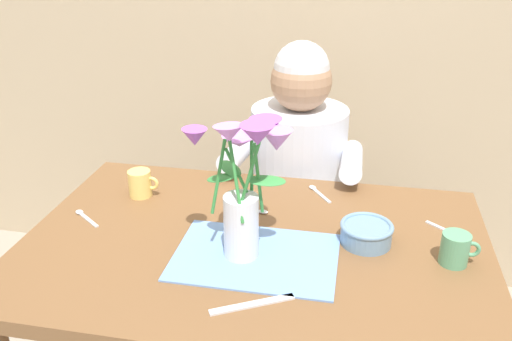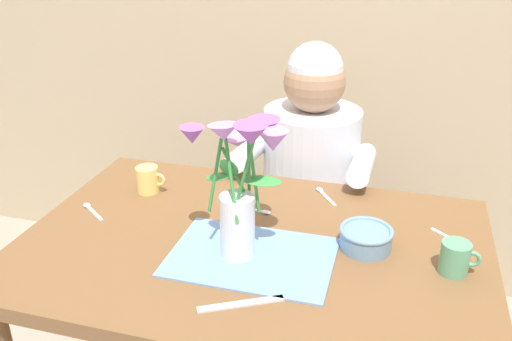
{
  "view_description": "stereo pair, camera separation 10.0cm",
  "coord_description": "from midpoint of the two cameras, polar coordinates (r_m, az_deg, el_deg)",
  "views": [
    {
      "loc": [
        0.23,
        -1.17,
        1.5
      ],
      "look_at": [
        -0.01,
        0.05,
        0.92
      ],
      "focal_mm": 38.14,
      "sensor_mm": 36.0,
      "label": 1
    },
    {
      "loc": [
        0.33,
        -1.15,
        1.5
      ],
      "look_at": [
        -0.01,
        0.05,
        0.92
      ],
      "focal_mm": 38.14,
      "sensor_mm": 36.0,
      "label": 2
    }
  ],
  "objects": [
    {
      "name": "seated_person",
      "position": [
        2.02,
        2.9,
        -2.7
      ],
      "size": [
        0.45,
        0.47,
        1.14
      ],
      "rotation": [
        0.0,
        0.0,
        0.02
      ],
      "color": "#4C4C56",
      "rests_on": "ground_plane"
    },
    {
      "name": "flower_vase",
      "position": [
        1.26,
        -3.43,
        -1.02
      ],
      "size": [
        0.27,
        0.23,
        0.37
      ],
      "color": "silver",
      "rests_on": "dining_table"
    },
    {
      "name": "ceramic_mug",
      "position": [
        1.38,
        18.26,
        -7.92
      ],
      "size": [
        0.09,
        0.07,
        0.08
      ],
      "color": "#569970",
      "rests_on": "dining_table"
    },
    {
      "name": "ceramic_bowl",
      "position": [
        1.41,
        9.5,
        -6.49
      ],
      "size": [
        0.14,
        0.14,
        0.06
      ],
      "color": "#6689A8",
      "rests_on": "dining_table"
    },
    {
      "name": "spoon_2",
      "position": [
        1.61,
        -19.34,
        -4.52
      ],
      "size": [
        0.1,
        0.08,
        0.01
      ],
      "color": "silver",
      "rests_on": "dining_table"
    },
    {
      "name": "dinner_knife",
      "position": [
        1.2,
        -2.86,
        -13.91
      ],
      "size": [
        0.18,
        0.11,
        0.0
      ],
      "primitive_type": "cube",
      "rotation": [
        0.0,
        0.0,
        0.5
      ],
      "color": "silver",
      "rests_on": "dining_table"
    },
    {
      "name": "spoon_1",
      "position": [
        1.55,
        -2.0,
        -4.23
      ],
      "size": [
        0.12,
        0.04,
        0.01
      ],
      "color": "silver",
      "rests_on": "dining_table"
    },
    {
      "name": "spoon_0",
      "position": [
        1.66,
        4.68,
        -2.2
      ],
      "size": [
        0.08,
        0.11,
        0.01
      ],
      "color": "silver",
      "rests_on": "dining_table"
    },
    {
      "name": "dining_table",
      "position": [
        1.47,
        -2.16,
        -10.73
      ],
      "size": [
        1.2,
        0.8,
        0.74
      ],
      "color": "brown",
      "rests_on": "ground_plane"
    },
    {
      "name": "spoon_3",
      "position": [
        1.52,
        18.1,
        -6.26
      ],
      "size": [
        0.1,
        0.09,
        0.01
      ],
      "color": "silver",
      "rests_on": "dining_table"
    },
    {
      "name": "striped_placemat",
      "position": [
        1.35,
        -2.2,
        -9.07
      ],
      "size": [
        0.4,
        0.28,
        0.0
      ],
      "primitive_type": "cube",
      "color": "#6B93D1",
      "rests_on": "dining_table"
    },
    {
      "name": "coffee_cup",
      "position": [
        1.67,
        -13.72,
        -1.35
      ],
      "size": [
        0.09,
        0.07,
        0.08
      ],
      "color": "#E5C666",
      "rests_on": "dining_table"
    }
  ]
}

